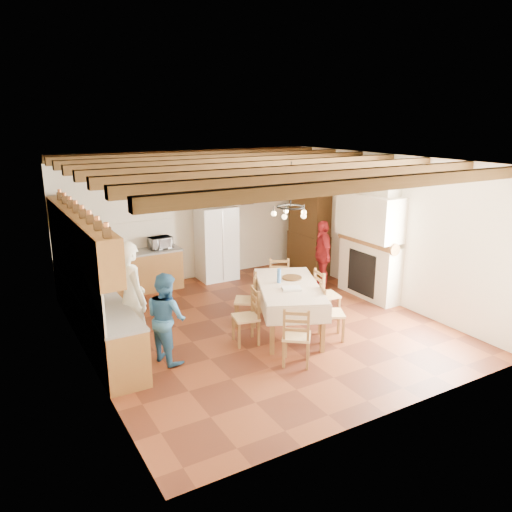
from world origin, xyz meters
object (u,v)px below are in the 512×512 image
at_px(refrigerator, 216,243).
at_px(chair_end_far, 279,284).
at_px(hutch, 309,229).
at_px(chair_right_far, 327,294).
at_px(chair_left_far, 246,299).
at_px(person_man, 132,299).
at_px(dining_table, 289,289).
at_px(person_woman_blue, 166,317).
at_px(chair_right_near, 332,312).
at_px(microwave, 160,243).
at_px(chair_end_near, 297,335).
at_px(person_woman_red, 322,254).
at_px(chair_left_near, 246,316).

xyz_separation_m(refrigerator, chair_end_far, (0.30, -2.29, -0.38)).
relative_size(hutch, chair_right_far, 2.23).
relative_size(chair_left_far, chair_right_far, 1.00).
bearing_deg(chair_end_far, person_man, -138.80).
bearing_deg(dining_table, chair_end_far, 65.18).
height_order(hutch, person_woman_blue, hutch).
bearing_deg(chair_right_near, chair_right_far, -5.88).
bearing_deg(refrigerator, chair_right_far, -76.09).
distance_m(refrigerator, chair_left_far, 2.83).
bearing_deg(chair_right_near, hutch, -3.27).
bearing_deg(dining_table, microwave, 108.75).
bearing_deg(dining_table, refrigerator, 86.55).
bearing_deg(chair_right_far, dining_table, 108.06).
xyz_separation_m(chair_left_far, chair_end_far, (1.00, 0.43, 0.00)).
bearing_deg(chair_right_far, person_man, 94.75).
bearing_deg(person_man, person_woman_blue, -151.06).
distance_m(dining_table, chair_end_near, 1.28).
bearing_deg(dining_table, chair_right_far, 7.86).
distance_m(hutch, dining_table, 3.65).
bearing_deg(chair_end_near, person_man, 1.34).
height_order(refrigerator, person_man, person_man).
height_order(refrigerator, dining_table, refrigerator).
xyz_separation_m(chair_right_near, person_woman_blue, (-2.72, 0.66, 0.24)).
xyz_separation_m(chair_left_far, chair_end_near, (-0.07, -1.74, 0.00)).
bearing_deg(chair_end_near, chair_end_far, -77.90).
xyz_separation_m(chair_right_far, person_woman_red, (1.01, 1.48, 0.28)).
xyz_separation_m(dining_table, person_woman_blue, (-2.26, 0.03, -0.07)).
distance_m(hutch, microwave, 3.61).
bearing_deg(person_woman_blue, chair_left_near, -107.88).
relative_size(dining_table, person_woman_red, 1.47).
height_order(hutch, microwave, hutch).
distance_m(chair_end_far, person_man, 3.24).
relative_size(person_woman_blue, person_woman_red, 0.94).
distance_m(chair_right_far, chair_end_far, 1.05).
distance_m(chair_right_far, microwave, 3.91).
height_order(chair_left_far, person_man, person_man).
distance_m(chair_right_near, chair_end_far, 1.71).
xyz_separation_m(chair_left_near, chair_end_near, (0.32, -1.04, 0.00)).
relative_size(chair_left_near, person_man, 0.51).
bearing_deg(chair_right_near, person_man, 97.06).
bearing_deg(person_woman_red, chair_left_far, -48.03).
bearing_deg(person_man, chair_end_near, -139.54).
relative_size(chair_left_near, chair_end_near, 1.00).
relative_size(person_woman_red, microwave, 3.19).
bearing_deg(dining_table, person_woman_blue, 179.29).
height_order(refrigerator, chair_right_near, refrigerator).
bearing_deg(chair_left_near, chair_end_far, 140.96).
bearing_deg(chair_end_near, dining_table, -79.40).
relative_size(dining_table, chair_right_near, 2.34).
relative_size(chair_left_near, person_woman_red, 0.63).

